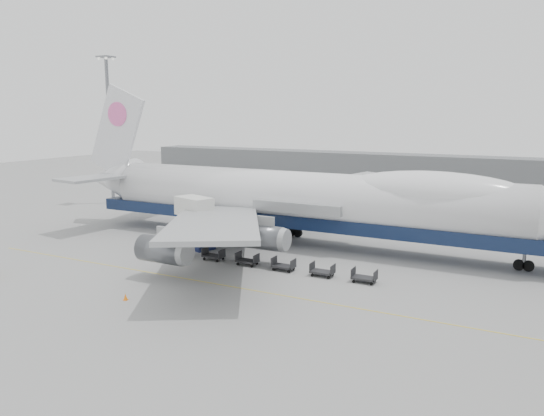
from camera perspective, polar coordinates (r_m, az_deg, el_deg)
The scene contains 13 objects.
ground at distance 55.27m, azimuth -2.11°, elevation -6.51°, with size 260.00×260.00×0.00m, color gray.
apron_line at distance 50.37m, azimuth -5.48°, elevation -8.22°, with size 60.00×0.15×0.01m, color gold.
hangar at distance 122.19m, azimuth 9.98°, elevation 4.23°, with size 110.00×8.00×7.00m, color slate.
floodlight_mast at distance 97.68m, azimuth -17.10°, elevation 8.81°, with size 2.40×2.40×25.43m.
airliner at distance 64.22m, azimuth 3.61°, elevation 0.99°, with size 67.00×55.30×19.98m.
catering_truck at distance 63.59m, azimuth -8.33°, elevation -1.19°, with size 5.47×4.50×6.09m.
traffic_cone at distance 47.89m, azimuth -15.49°, elevation -9.21°, with size 0.39×0.39×0.58m.
dolly_0 at distance 60.88m, azimuth -9.67°, elevation -4.55°, with size 2.30×1.35×1.30m.
dolly_1 at distance 58.49m, azimuth -6.31°, elevation -5.08°, with size 2.30×1.35×1.30m.
dolly_2 at distance 56.32m, azimuth -2.67°, elevation -5.63°, with size 2.30×1.35×1.30m.
dolly_3 at distance 54.39m, azimuth 1.25°, elevation -6.20°, with size 2.30×1.35×1.30m.
dolly_4 at distance 52.75m, azimuth 5.44°, elevation -6.77°, with size 2.30×1.35×1.30m.
dolly_5 at distance 51.40m, azimuth 9.89°, elevation -7.33°, with size 2.30×1.35×1.30m.
Camera 1 is at (26.00, -46.11, 15.88)m, focal length 35.00 mm.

